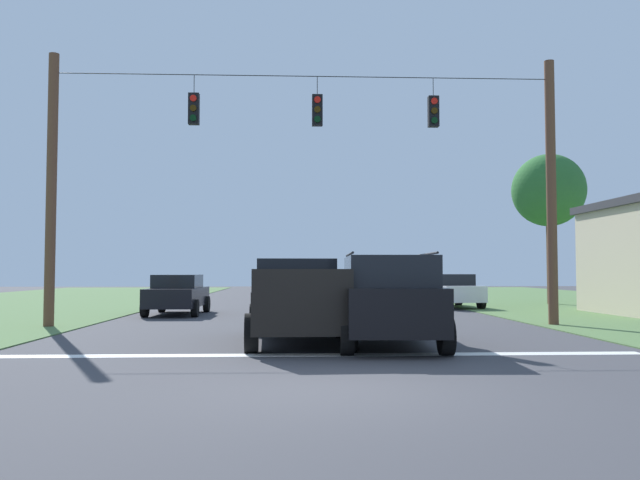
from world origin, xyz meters
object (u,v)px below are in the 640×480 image
distant_car_oncoming (450,290)px  tree_roadside_right (549,191)px  overhead_signal_span (307,179)px  suv_black (388,298)px  distant_car_far_parked (178,294)px  pickup_truck (296,301)px  distant_car_crossing_white (336,287)px

distant_car_oncoming → tree_roadside_right: tree_roadside_right is taller
overhead_signal_span → distant_car_oncoming: overhead_signal_span is taller
suv_black → distant_car_oncoming: 15.42m
distant_car_oncoming → distant_car_far_parked: bearing=-160.5°
pickup_truck → tree_roadside_right: (12.72, 16.13, 4.71)m
pickup_truck → distant_car_oncoming: pickup_truck is taller
pickup_truck → suv_black: size_ratio=1.12×
distant_car_crossing_white → distant_car_oncoming: bearing=-56.0°
suv_black → distant_car_crossing_white: 21.58m
pickup_truck → distant_car_far_parked: pickup_truck is taller
distant_car_oncoming → distant_car_far_parked: size_ratio=1.03×
distant_car_far_parked → distant_car_oncoming: bearing=19.5°
overhead_signal_span → distant_car_oncoming: 12.18m
tree_roadside_right → distant_car_crossing_white: bearing=156.3°
overhead_signal_span → pickup_truck: 5.47m
pickup_truck → distant_car_far_parked: 10.58m
overhead_signal_span → suv_black: 6.36m
distant_car_oncoming → distant_car_far_parked: 12.26m
distant_car_far_parked → pickup_truck: bearing=-64.9°
distant_car_crossing_white → suv_black: bearing=-90.9°
overhead_signal_span → distant_car_far_parked: 8.11m
distant_car_crossing_white → distant_car_oncoming: same height
distant_car_crossing_white → distant_car_oncoming: (4.72, -7.01, 0.00)m
suv_black → tree_roadside_right: (10.70, 17.03, 4.62)m
overhead_signal_span → distant_car_crossing_white: 17.00m
pickup_truck → overhead_signal_span: bearing=85.4°
distant_car_crossing_white → tree_roadside_right: tree_roadside_right is taller
distant_car_far_parked → tree_roadside_right: tree_roadside_right is taller
distant_car_crossing_white → distant_car_far_parked: (-6.83, -11.10, 0.00)m
suv_black → distant_car_oncoming: suv_black is taller
distant_car_far_parked → tree_roadside_right: bearing=20.8°
overhead_signal_span → distant_car_crossing_white: overhead_signal_span is taller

